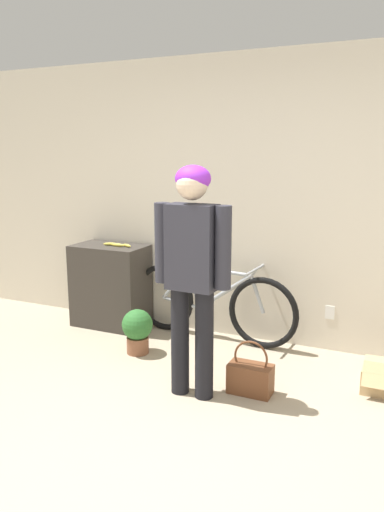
{
  "coord_description": "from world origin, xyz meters",
  "views": [
    {
      "loc": [
        1.19,
        -2.0,
        1.73
      ],
      "look_at": [
        -0.21,
        1.07,
        1.03
      ],
      "focal_mm": 35.0,
      "sensor_mm": 36.0,
      "label": 1
    }
  ],
  "objects_px": {
    "person": "(192,261)",
    "bicycle": "(211,303)",
    "handbag": "(250,377)",
    "potted_plant": "(137,329)",
    "banana": "(118,245)"
  },
  "relations": [
    {
      "from": "banana",
      "to": "handbag",
      "type": "distance_m",
      "value": 1.98
    },
    {
      "from": "potted_plant",
      "to": "person",
      "type": "bearing_deg",
      "value": -33.49
    },
    {
      "from": "bicycle",
      "to": "handbag",
      "type": "height_order",
      "value": "bicycle"
    },
    {
      "from": "bicycle",
      "to": "handbag",
      "type": "xyz_separation_m",
      "value": [
        0.69,
        -0.9,
        -0.23
      ]
    },
    {
      "from": "bicycle",
      "to": "banana",
      "type": "distance_m",
      "value": 1.09
    },
    {
      "from": "bicycle",
      "to": "handbag",
      "type": "distance_m",
      "value": 1.16
    },
    {
      "from": "banana",
      "to": "handbag",
      "type": "relative_size",
      "value": 0.81
    },
    {
      "from": "banana",
      "to": "handbag",
      "type": "height_order",
      "value": "banana"
    },
    {
      "from": "handbag",
      "to": "person",
      "type": "bearing_deg",
      "value": -153.43
    },
    {
      "from": "banana",
      "to": "potted_plant",
      "type": "bearing_deg",
      "value": -45.11
    },
    {
      "from": "person",
      "to": "handbag",
      "type": "bearing_deg",
      "value": 28.67
    },
    {
      "from": "person",
      "to": "bicycle",
      "type": "height_order",
      "value": "person"
    },
    {
      "from": "bicycle",
      "to": "handbag",
      "type": "bearing_deg",
      "value": -49.3
    },
    {
      "from": "banana",
      "to": "potted_plant",
      "type": "distance_m",
      "value": 0.96
    },
    {
      "from": "bicycle",
      "to": "banana",
      "type": "relative_size",
      "value": 5.15
    }
  ]
}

